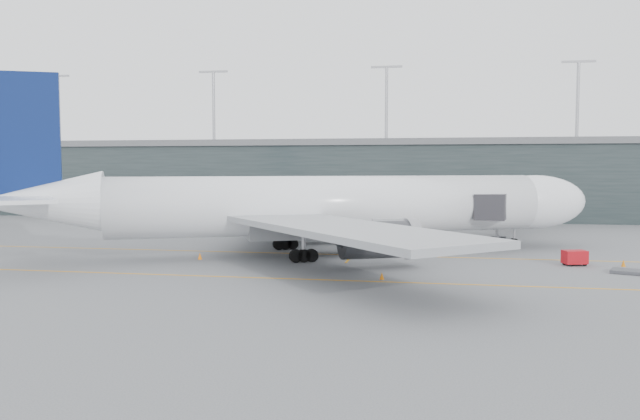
# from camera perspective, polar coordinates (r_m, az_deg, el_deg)

# --- Properties ---
(ground) EXTENTS (320.00, 320.00, 0.00)m
(ground) POSITION_cam_1_polar(r_m,az_deg,el_deg) (75.81, -0.37, -3.62)
(ground) COLOR #57585C
(ground) RESTS_ON ground
(taxiline_a) EXTENTS (160.00, 0.25, 0.02)m
(taxiline_a) POSITION_cam_1_polar(r_m,az_deg,el_deg) (71.91, -0.95, -4.02)
(taxiline_a) COLOR orange
(taxiline_a) RESTS_ON ground
(taxiline_b) EXTENTS (160.00, 0.25, 0.02)m
(taxiline_b) POSITION_cam_1_polar(r_m,az_deg,el_deg) (56.49, -4.07, -6.24)
(taxiline_b) COLOR orange
(taxiline_b) RESTS_ON ground
(taxiline_lead_main) EXTENTS (0.25, 60.00, 0.02)m
(taxiline_lead_main) POSITION_cam_1_polar(r_m,az_deg,el_deg) (94.82, 4.81, -2.09)
(taxiline_lead_main) COLOR orange
(taxiline_lead_main) RESTS_ON ground
(terminal) EXTENTS (240.00, 36.00, 29.00)m
(terminal) POSITION_cam_1_polar(r_m,az_deg,el_deg) (132.62, 4.19, 2.94)
(terminal) COLOR #1F292A
(terminal) RESTS_ON ground
(main_aircraft) EXTENTS (66.47, 61.24, 19.56)m
(main_aircraft) POSITION_cam_1_polar(r_m,az_deg,el_deg) (70.95, 0.58, 0.32)
(main_aircraft) COLOR white
(main_aircraft) RESTS_ON ground
(jet_bridge) EXTENTS (11.80, 45.39, 6.95)m
(jet_bridge) POSITION_cam_1_polar(r_m,az_deg,el_deg) (99.70, 15.99, 1.06)
(jet_bridge) COLOR #2D2C31
(jet_bridge) RESTS_ON ground
(gse_cart) EXTENTS (2.57, 2.01, 1.54)m
(gse_cart) POSITION_cam_1_polar(r_m,az_deg,el_deg) (68.49, 22.26, -4.01)
(gse_cart) COLOR #A60B13
(gse_cart) RESTS_ON ground
(baggage_dolly) EXTENTS (3.62, 3.29, 0.29)m
(baggage_dolly) POSITION_cam_1_polar(r_m,az_deg,el_deg) (65.74, 26.35, -5.05)
(baggage_dolly) COLOR #3E3E44
(baggage_dolly) RESTS_ON ground
(uld_a) EXTENTS (2.48, 2.07, 2.09)m
(uld_a) POSITION_cam_1_polar(r_m,az_deg,el_deg) (87.45, -3.29, -1.88)
(uld_a) COLOR #38393D
(uld_a) RESTS_ON ground
(uld_b) EXTENTS (2.17, 1.94, 1.65)m
(uld_b) POSITION_cam_1_polar(r_m,az_deg,el_deg) (87.51, 0.16, -2.02)
(uld_b) COLOR #38393D
(uld_b) RESTS_ON ground
(uld_c) EXTENTS (2.28, 1.90, 1.93)m
(uld_c) POSITION_cam_1_polar(r_m,az_deg,el_deg) (86.23, 1.46, -2.01)
(uld_c) COLOR #38393D
(uld_c) RESTS_ON ground
(cone_nose) EXTENTS (0.45, 0.45, 0.71)m
(cone_nose) POSITION_cam_1_polar(r_m,az_deg,el_deg) (69.76, 26.00, -4.39)
(cone_nose) COLOR #D16D0B
(cone_nose) RESTS_ON ground
(cone_wing_stbd) EXTENTS (0.41, 0.41, 0.65)m
(cone_wing_stbd) POSITION_cam_1_polar(r_m,az_deg,el_deg) (56.00, 5.68, -6.01)
(cone_wing_stbd) COLOR orange
(cone_wing_stbd) RESTS_ON ground
(cone_wing_port) EXTENTS (0.45, 0.45, 0.71)m
(cone_wing_port) POSITION_cam_1_polar(r_m,az_deg,el_deg) (84.92, 7.94, -2.59)
(cone_wing_port) COLOR orange
(cone_wing_port) RESTS_ON ground
(cone_tail) EXTENTS (0.47, 0.47, 0.74)m
(cone_tail) POSITION_cam_1_polar(r_m,az_deg,el_deg) (68.90, -10.93, -4.15)
(cone_tail) COLOR orange
(cone_tail) RESTS_ON ground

